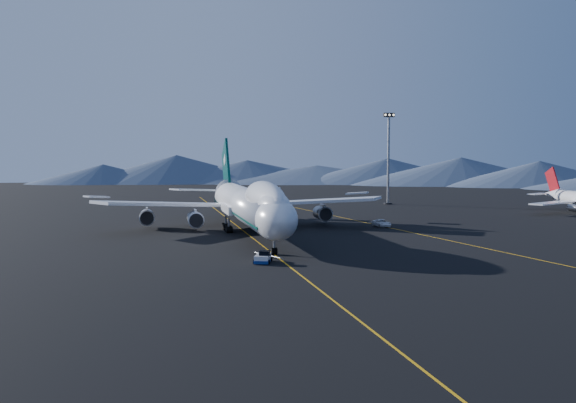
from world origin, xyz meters
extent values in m
plane|color=black|center=(0.00, 0.00, 0.00)|extent=(500.00, 500.00, 0.00)
cube|color=orange|center=(0.00, 0.00, 0.01)|extent=(0.25, 220.00, 0.01)
cube|color=orange|center=(30.00, 10.00, 0.01)|extent=(28.08, 198.09, 0.01)
cone|color=#47566D|center=(-40.81, 231.43, 6.00)|extent=(100.00, 100.00, 12.00)
cone|color=#47566D|center=(36.76, 232.11, 6.00)|extent=(100.00, 100.00, 12.00)
cone|color=#47566D|center=(110.33, 207.49, 6.00)|extent=(100.00, 100.00, 12.00)
cone|color=#47566D|center=(171.87, 160.27, 6.00)|extent=(100.00, 100.00, 12.00)
cylinder|color=silver|center=(0.00, 0.00, 5.60)|extent=(6.50, 56.00, 6.50)
ellipsoid|color=silver|center=(0.00, -28.00, 5.60)|extent=(6.50, 10.40, 6.50)
ellipsoid|color=silver|center=(0.00, -18.50, 8.10)|extent=(5.13, 25.16, 5.85)
cube|color=black|center=(0.00, -30.00, 6.80)|extent=(3.60, 1.61, 1.29)
cone|color=silver|center=(0.00, 33.00, 6.40)|extent=(6.50, 12.00, 6.50)
cube|color=#033A33|center=(0.00, 1.00, 4.70)|extent=(6.24, 60.00, 1.10)
cube|color=silver|center=(0.00, 5.50, 4.50)|extent=(7.50, 13.00, 1.60)
cube|color=silver|center=(-14.50, 11.50, 5.20)|extent=(30.62, 23.28, 2.83)
cube|color=silver|center=(14.50, 11.50, 5.20)|extent=(30.62, 23.28, 2.83)
cylinder|color=slate|center=(-9.50, 7.50, 2.40)|extent=(2.90, 5.50, 2.90)
cylinder|color=slate|center=(-19.00, 14.00, 2.40)|extent=(2.90, 5.50, 2.90)
cylinder|color=slate|center=(9.50, 7.50, 2.40)|extent=(2.90, 5.50, 2.90)
cylinder|color=slate|center=(19.00, 14.00, 2.40)|extent=(2.90, 5.50, 2.90)
cube|color=#033A33|center=(0.00, 32.00, 11.40)|extent=(0.55, 14.11, 15.94)
cube|color=silver|center=(-7.50, 34.50, 6.80)|extent=(12.39, 9.47, 0.98)
cube|color=silver|center=(7.50, 34.50, 6.80)|extent=(12.39, 9.47, 0.98)
cylinder|color=black|center=(0.00, -26.50, 0.55)|extent=(0.90, 1.10, 1.10)
cube|color=silver|center=(-3.00, -33.28, 0.67)|extent=(3.10, 4.34, 0.98)
cube|color=navy|center=(-3.00, -33.28, 0.31)|extent=(3.25, 4.53, 0.45)
cube|color=black|center=(-3.00, -33.28, 1.38)|extent=(1.80, 1.80, 0.80)
cone|color=silver|center=(94.11, 38.47, 4.04)|extent=(3.84, 7.07, 3.84)
cube|color=silver|center=(84.01, 24.33, 2.83)|extent=(16.96, 11.45, 0.35)
cylinder|color=slate|center=(88.56, 21.81, 1.62)|extent=(1.92, 3.54, 1.92)
cube|color=maroon|center=(94.11, 38.98, 7.88)|extent=(0.35, 6.89, 8.14)
imported|color=white|center=(30.00, 5.92, 0.79)|extent=(2.82, 5.75, 1.57)
cylinder|color=black|center=(54.14, 63.74, 0.22)|extent=(2.61, 2.61, 0.43)
cylinder|color=slate|center=(54.14, 63.74, 13.58)|extent=(0.76, 0.76, 27.15)
cube|color=black|center=(54.14, 63.74, 27.48)|extent=(3.48, 0.87, 1.30)
camera|label=1|loc=(-19.30, -122.57, 15.47)|focal=40.00mm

